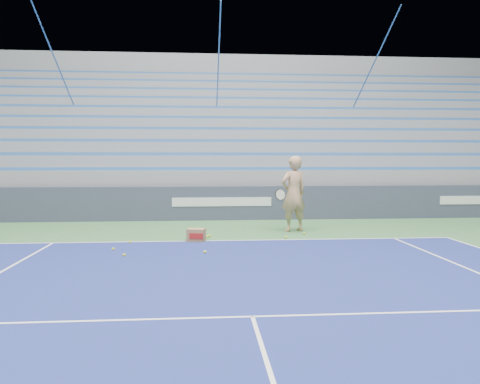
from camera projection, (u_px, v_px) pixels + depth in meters
name	position (u px, v px, depth m)	size (l,w,h in m)	color
sponsor_barrier	(222.00, 203.00, 15.21)	(30.00, 0.32, 1.10)	#363C52
bleachers	(217.00, 151.00, 20.76)	(31.00, 9.15, 7.30)	gray
tennis_player	(293.00, 194.00, 12.72)	(1.04, 0.98, 2.06)	tan
ball_box	(196.00, 235.00, 11.18)	(0.48, 0.40, 0.31)	olive
tennis_ball_0	(130.00, 242.00, 10.94)	(0.07, 0.07, 0.07)	#C6DC2D
tennis_ball_1	(205.00, 252.00, 9.75)	(0.07, 0.07, 0.07)	#C6DC2D
tennis_ball_2	(124.00, 255.00, 9.45)	(0.07, 0.07, 0.07)	#C6DC2D
tennis_ball_3	(208.00, 237.00, 11.71)	(0.07, 0.07, 0.07)	#C6DC2D
tennis_ball_4	(286.00, 237.00, 11.62)	(0.07, 0.07, 0.07)	#C6DC2D
tennis_ball_5	(210.00, 235.00, 11.89)	(0.07, 0.07, 0.07)	#C6DC2D
tennis_ball_6	(113.00, 249.00, 10.08)	(0.07, 0.07, 0.07)	#C6DC2D
tennis_ball_7	(304.00, 233.00, 12.20)	(0.07, 0.07, 0.07)	#C6DC2D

